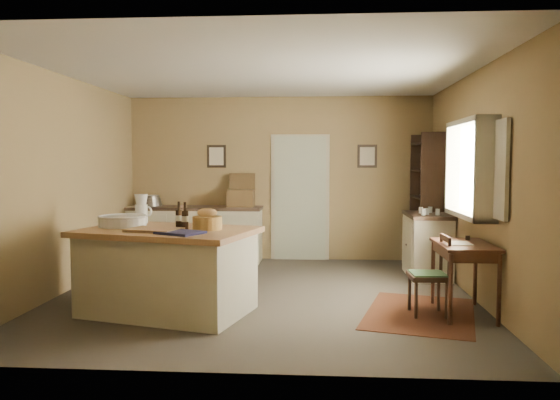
{
  "coord_description": "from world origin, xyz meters",
  "views": [
    {
      "loc": [
        0.65,
        -6.56,
        1.63
      ],
      "look_at": [
        0.17,
        0.23,
        1.15
      ],
      "focal_mm": 35.0,
      "sensor_mm": 36.0,
      "label": 1
    }
  ],
  "objects_px": {
    "sideboard": "(196,232)",
    "writing_desk": "(464,252)",
    "work_island": "(167,268)",
    "desk_chair": "(428,276)",
    "right_cabinet": "(427,244)",
    "shelving_unit": "(429,201)"
  },
  "relations": [
    {
      "from": "writing_desk",
      "to": "shelving_unit",
      "type": "height_order",
      "value": "shelving_unit"
    },
    {
      "from": "desk_chair",
      "to": "right_cabinet",
      "type": "distance_m",
      "value": 2.05
    },
    {
      "from": "sideboard",
      "to": "writing_desk",
      "type": "distance_m",
      "value": 4.59
    },
    {
      "from": "sideboard",
      "to": "right_cabinet",
      "type": "xyz_separation_m",
      "value": [
        3.54,
        -0.96,
        -0.02
      ]
    },
    {
      "from": "work_island",
      "to": "desk_chair",
      "type": "bearing_deg",
      "value": 16.6
    },
    {
      "from": "sideboard",
      "to": "shelving_unit",
      "type": "bearing_deg",
      "value": -4.28
    },
    {
      "from": "work_island",
      "to": "shelving_unit",
      "type": "xyz_separation_m",
      "value": [
        3.32,
        2.78,
        0.55
      ]
    },
    {
      "from": "work_island",
      "to": "right_cabinet",
      "type": "height_order",
      "value": "work_island"
    },
    {
      "from": "sideboard",
      "to": "writing_desk",
      "type": "height_order",
      "value": "sideboard"
    },
    {
      "from": "work_island",
      "to": "desk_chair",
      "type": "relative_size",
      "value": 2.44
    },
    {
      "from": "work_island",
      "to": "right_cabinet",
      "type": "relative_size",
      "value": 1.98
    },
    {
      "from": "writing_desk",
      "to": "right_cabinet",
      "type": "distance_m",
      "value": 1.97
    },
    {
      "from": "writing_desk",
      "to": "desk_chair",
      "type": "relative_size",
      "value": 1.08
    },
    {
      "from": "writing_desk",
      "to": "shelving_unit",
      "type": "distance_m",
      "value": 2.67
    },
    {
      "from": "shelving_unit",
      "to": "sideboard",
      "type": "bearing_deg",
      "value": 175.72
    },
    {
      "from": "desk_chair",
      "to": "right_cabinet",
      "type": "bearing_deg",
      "value": 76.74
    },
    {
      "from": "sideboard",
      "to": "desk_chair",
      "type": "xyz_separation_m",
      "value": [
        3.16,
        -2.97,
        -0.06
      ]
    },
    {
      "from": "writing_desk",
      "to": "right_cabinet",
      "type": "bearing_deg",
      "value": 90.01
    },
    {
      "from": "sideboard",
      "to": "shelving_unit",
      "type": "height_order",
      "value": "shelving_unit"
    },
    {
      "from": "work_island",
      "to": "writing_desk",
      "type": "xyz_separation_m",
      "value": [
        3.17,
        0.14,
        0.19
      ]
    },
    {
      "from": "sideboard",
      "to": "desk_chair",
      "type": "distance_m",
      "value": 4.33
    },
    {
      "from": "sideboard",
      "to": "shelving_unit",
      "type": "distance_m",
      "value": 3.75
    }
  ]
}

